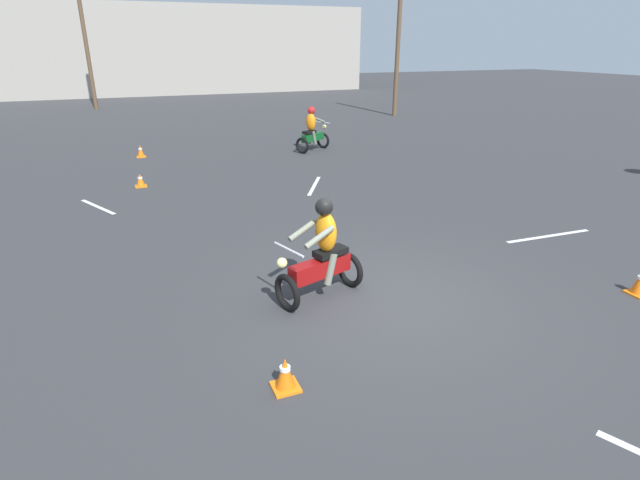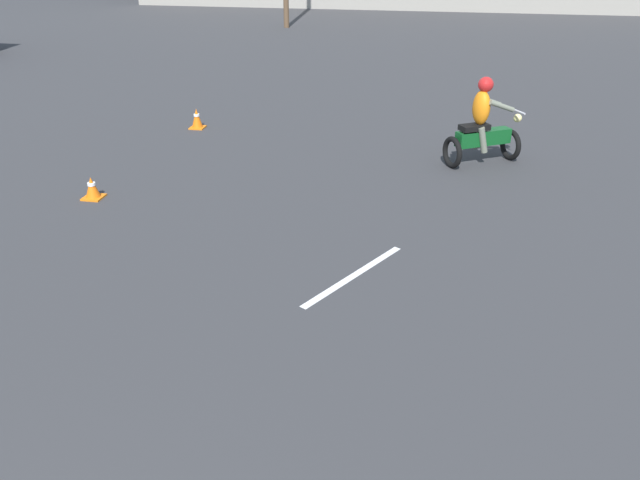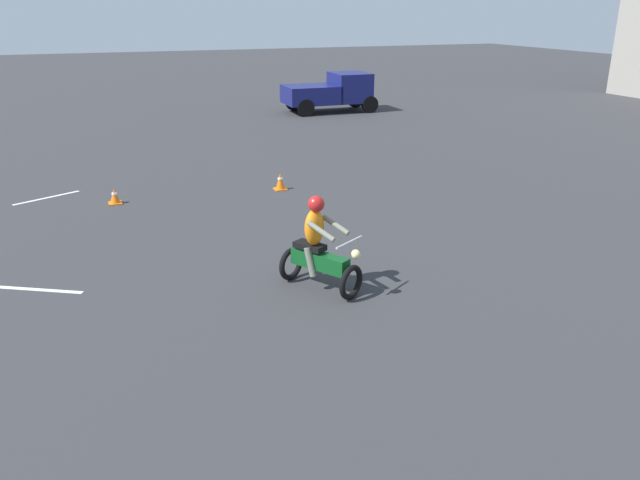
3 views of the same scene
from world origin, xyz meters
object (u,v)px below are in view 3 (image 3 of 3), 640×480
traffic_cone_mid_center (280,182)px  motorcycle_rider_background (318,249)px  pickup_truck (332,91)px  traffic_cone_mid_left (115,197)px

traffic_cone_mid_center → motorcycle_rider_background: bearing=-11.5°
pickup_truck → traffic_cone_mid_center: bearing=-26.8°
motorcycle_rider_background → traffic_cone_mid_left: (-6.42, -2.95, -0.55)m
pickup_truck → traffic_cone_mid_center: size_ratio=9.35×
pickup_truck → traffic_cone_mid_left: pickup_truck is taller
traffic_cone_mid_center → traffic_cone_mid_left: bearing=-93.5°
traffic_cone_mid_left → traffic_cone_mid_center: bearing=86.5°
pickup_truck → traffic_cone_mid_center: (11.69, -6.18, -0.71)m
motorcycle_rider_background → traffic_cone_mid_left: motorcycle_rider_background is taller
pickup_truck → traffic_cone_mid_center: pickup_truck is taller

